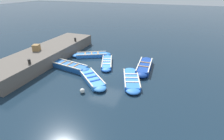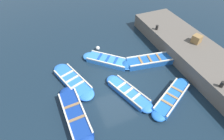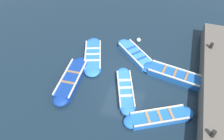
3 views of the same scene
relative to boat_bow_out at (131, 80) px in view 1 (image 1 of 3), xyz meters
name	(u,v)px [view 1 (image 1 of 3)]	position (x,y,z in m)	size (l,w,h in m)	color
ground_plane	(106,69)	(-2.47, 1.16, -0.15)	(120.00, 120.00, 0.00)	#162838
boat_bow_out	(131,80)	(0.00, 0.00, 0.00)	(2.14, 3.88, 0.35)	blue
boat_inner_gap	(92,79)	(-2.65, -0.91, 0.01)	(3.31, 3.12, 0.37)	#3884E0
boat_tucked	(144,67)	(0.43, 2.38, 0.05)	(1.14, 3.94, 0.46)	navy
boat_near_quay	(70,66)	(-5.26, 0.27, 0.06)	(4.06, 1.48, 0.46)	#1E59AD
boat_mid_row	(107,63)	(-2.75, 2.14, 0.01)	(1.89, 3.49, 0.36)	blue
boat_end_of_row	(92,55)	(-4.83, 3.38, 0.00)	(3.61, 2.39, 0.36)	blue
quay_wall	(46,54)	(-8.30, 1.16, 0.37)	(3.17, 11.70, 1.04)	#605951
bollard_north	(29,62)	(-7.06, -1.92, 1.07)	(0.20, 0.20, 0.35)	black
bollard_mid_north	(75,39)	(-7.06, 4.24, 1.07)	(0.20, 0.20, 0.35)	black
wooden_crate	(36,48)	(-8.64, 0.55, 1.16)	(0.54, 0.54, 0.54)	olive
buoy_orange_near	(82,91)	(-2.49, -2.53, 0.01)	(0.31, 0.31, 0.31)	silver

